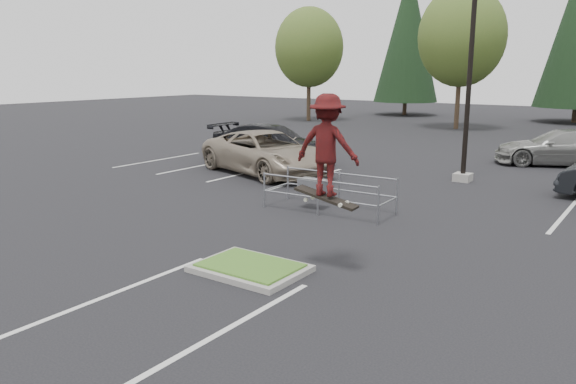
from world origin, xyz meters
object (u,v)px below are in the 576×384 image
Objects in this scene: conif_a at (408,35)px; cart_corral at (316,187)px; light_pole at (471,55)px; car_l_black at (271,143)px; skateboarder at (327,146)px; car_l_tan at (266,152)px; decid_a at (309,50)px; car_far_silver at (563,148)px; decid_b at (462,40)px.

cart_corral is at bearing -70.52° from conif_a.
car_l_black is (-8.50, -0.50, -3.72)m from light_pole.
skateboarder is 0.39× the size of car_l_black.
car_l_tan is at bearing -76.35° from conif_a.
light_pole is 1.14× the size of decid_a.
car_far_silver is at bearing -103.51° from skateboarder.
decid_b is at bearing 97.53° from cart_corral.
car_l_tan is at bearing -54.41° from skateboarder.
decid_a is 10.85m from conif_a.
skateboarder is (2.93, -4.29, 1.92)m from cart_corral.
light_pole is at bearing -94.23° from skateboarder.
car_l_tan is (-7.00, -2.88, -3.71)m from light_pole.
car_far_silver is at bearing -29.36° from car_l_tan.
cart_corral is (12.27, -34.71, -6.43)m from conif_a.
decid_b reaches higher than cart_corral.
car_l_tan is 1.14× the size of car_far_silver.
decid_a is at bearing -177.61° from decid_b.
conif_a is 3.41× the size of cart_corral.
car_l_tan is 2.81m from car_l_black.
conif_a is 37.37m from cart_corral.
skateboarder is at bearing -68.71° from conif_a.
cart_corral is at bearing -138.71° from car_l_black.
light_pole is 8.07m from cart_corral.
decid_a is at bearing -64.38° from skateboarder.
car_l_black is at bearing -78.11° from conif_a.
car_l_black is at bearing -56.65° from skateboarder.
car_l_tan is (-4.77, 3.83, 0.18)m from cart_corral.
light_pole is 0.78× the size of conif_a.
conif_a is at bearing 117.38° from light_pole.
light_pole is at bearing -43.15° from car_far_silver.
conif_a is at bearing -164.01° from car_far_silver.
light_pole reaches higher than cart_corral.
conif_a reaches higher than cart_corral.
decid_a is 2.34× the size of cart_corral.
decid_b is (12.00, 0.50, 0.46)m from decid_a.
light_pole reaches higher than car_far_silver.
decid_a is (-18.51, 18.03, 1.02)m from light_pole.
decid_b is at bearing 109.35° from light_pole.
light_pole is 7.48m from car_far_silver.
car_far_silver reaches higher than cart_corral.
car_l_tan is at bearing -157.67° from light_pole.
car_l_tan is (-0.49, -21.41, -5.20)m from decid_b.
cart_corral is at bearing -41.44° from car_far_silver.
decid_a is 1.46× the size of car_l_tan.
car_l_black reaches higher than car_far_silver.
conif_a reaches higher than decid_b.
decid_a is 21.59m from car_l_black.
cart_corral is (16.28, -24.74, -4.91)m from decid_a.
car_far_silver is at bearing 68.36° from light_pole.
light_pole is 8.43m from car_l_tan.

